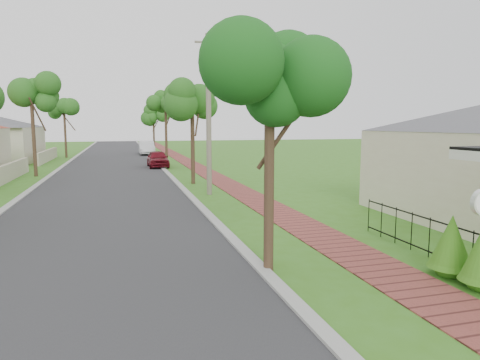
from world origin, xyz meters
name	(u,v)px	position (x,y,z in m)	size (l,w,h in m)	color
ground	(254,301)	(0.00, 0.00, 0.00)	(160.00, 160.00, 0.00)	#3A701A
road	(110,178)	(-3.00, 20.00, 0.00)	(7.00, 120.00, 0.02)	#28282B
kerb_right	(170,176)	(0.65, 20.00, 0.00)	(0.30, 120.00, 0.10)	#9E9E99
kerb_left	(45,180)	(-6.65, 20.00, 0.00)	(0.30, 120.00, 0.10)	#9E9E99
sidewalk	(210,175)	(3.25, 20.00, 0.00)	(1.50, 120.00, 0.03)	brown
picket_fence	(472,252)	(4.90, 0.00, 0.53)	(0.03, 8.02, 1.00)	black
street_trees	(111,107)	(-2.87, 26.84, 4.54)	(10.70, 37.65, 5.89)	#382619
parked_car_red	(158,159)	(0.40, 25.85, 0.63)	(1.50, 3.72, 1.27)	maroon
parked_car_white	(147,148)	(0.40, 40.01, 0.73)	(1.55, 4.45, 1.47)	white
near_tree	(270,90)	(0.80, 1.50, 3.96)	(1.94, 1.94, 4.98)	#382619
utility_pole	(209,114)	(1.62, 12.14, 3.70)	(1.20, 0.24, 7.28)	#756C5B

